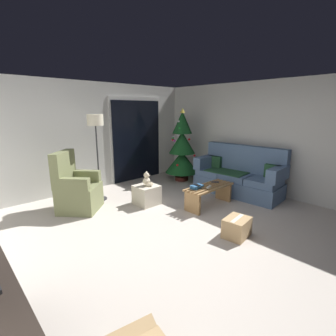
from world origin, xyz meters
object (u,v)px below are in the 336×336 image
Objects in this scene: couch at (239,176)px; coffee_table at (209,193)px; remote_graphite at (215,182)px; cardboard_box_taped_mid_floor at (237,227)px; floor_lamp at (96,128)px; cell_phone at (197,185)px; christmas_tree at (182,149)px; teddy_bear_cream at (147,180)px; armchair at (77,190)px; remote_white at (209,187)px; ottoman at (147,195)px; book_stack at (196,187)px.

couch reaches higher than coffee_table.
remote_graphite reaches higher than cardboard_box_taped_mid_floor.
floor_lamp is at bearing 127.82° from coffee_table.
couch is at bearing 8.31° from cell_phone.
couch is 13.77× the size of cell_phone.
christmas_tree reaches higher than teddy_bear_cream.
cell_phone is 2.27m from armchair.
remote_white is 0.14× the size of armchair.
christmas_tree is at bearing 60.47° from coffee_table.
teddy_bear_cream is (-1.10, 0.85, 0.08)m from remote_graphite.
christmas_tree is at bearing 22.53° from ottoman.
coffee_table is 7.05× the size of remote_white.
armchair is at bearing 146.47° from cell_phone.
cardboard_box_taped_mid_floor is at bearing -171.62° from remote_graphite.
cardboard_box_taped_mid_floor is (-0.67, -1.05, -0.13)m from coffee_table.
christmas_tree is 1.07× the size of floor_lamp.
teddy_bear_cream is at bearing 132.11° from coffee_table.
book_stack reaches higher than remote_graphite.
book_stack is 2.26m from armchair.
armchair is 1.35m from ottoman.
remote_graphite is 1.00× the size of remote_white.
teddy_bear_cream reaches higher than cardboard_box_taped_mid_floor.
teddy_bear_cream is (0.01, -0.01, 0.31)m from ottoman.
floor_lamp is 4.04× the size of cardboard_box_taped_mid_floor.
book_stack is 1.21m from cardboard_box_taped_mid_floor.
remote_graphite is 2.65m from floor_lamp.
coffee_table is (-1.12, -0.03, -0.12)m from couch.
christmas_tree reaches higher than book_stack.
book_stack is at bearing -58.75° from teddy_bear_cream.
christmas_tree is (0.67, 1.60, 0.42)m from remote_graphite.
couch is 4.49× the size of cardboard_box_taped_mid_floor.
remote_graphite is (-0.85, 0.03, 0.03)m from couch.
armchair is 2.95m from cardboard_box_taped_mid_floor.
ottoman is at bearing -157.47° from christmas_tree.
floor_lamp reaches higher than ottoman.
coffee_table is 4.52× the size of book_stack.
armchair is 3.96× the size of teddy_bear_cream.
armchair reaches higher than remote_graphite.
couch reaches higher than teddy_bear_cream.
remote_white is 0.55× the size of teddy_bear_cream.
floor_lamp is at bearing 144.77° from couch.
floor_lamp is (-1.67, 1.75, 1.08)m from remote_graphite.
floor_lamp reaches higher than teddy_bear_cream.
teddy_bear_cream is (0.58, -0.89, -1.00)m from floor_lamp.
coffee_table reaches higher than cardboard_box_taped_mid_floor.
remote_graphite is at bearing -33.85° from armchair.
remote_white is at bearing 59.61° from cardboard_box_taped_mid_floor.
cell_phone is at bearing 171.87° from coffee_table.
remote_graphite is 1.39m from teddy_bear_cream.
cardboard_box_taped_mid_floor is at bearing -75.51° from floor_lamp.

